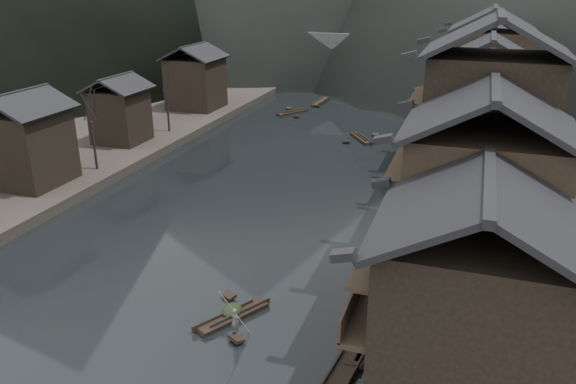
% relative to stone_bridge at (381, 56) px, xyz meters
% --- Properties ---
extents(water, '(300.00, 300.00, 0.00)m').
position_rel_stone_bridge_xyz_m(water, '(0.00, -72.00, -5.11)').
color(water, black).
rests_on(water, ground).
extents(left_bank, '(40.00, 200.00, 1.20)m').
position_rel_stone_bridge_xyz_m(left_bank, '(-35.00, -32.00, -4.51)').
color(left_bank, '#2D2823').
rests_on(left_bank, ground).
extents(stilt_houses, '(9.00, 67.60, 16.77)m').
position_rel_stone_bridge_xyz_m(stilt_houses, '(17.28, -52.49, 3.90)').
color(stilt_houses, black).
rests_on(stilt_houses, ground).
extents(left_houses, '(8.10, 53.20, 8.73)m').
position_rel_stone_bridge_xyz_m(left_houses, '(-20.50, -51.88, 0.55)').
color(left_houses, black).
rests_on(left_houses, left_bank).
extents(bare_trees, '(3.97, 43.80, 7.94)m').
position_rel_stone_bridge_xyz_m(bare_trees, '(-17.00, -66.00, 1.66)').
color(bare_trees, black).
rests_on(bare_trees, left_bank).
extents(moored_sampans, '(2.99, 72.01, 0.47)m').
position_rel_stone_bridge_xyz_m(moored_sampans, '(12.08, -45.67, -4.91)').
color(moored_sampans, black).
rests_on(moored_sampans, water).
extents(midriver_boats, '(15.67, 23.73, 0.45)m').
position_rel_stone_bridge_xyz_m(midriver_boats, '(-3.46, -25.57, -4.91)').
color(midriver_boats, black).
rests_on(midriver_boats, water).
extents(stone_bridge, '(40.00, 6.00, 9.00)m').
position_rel_stone_bridge_xyz_m(stone_bridge, '(0.00, 0.00, 0.00)').
color(stone_bridge, '#4C4C4F').
rests_on(stone_bridge, ground).
extents(hero_sampan, '(3.20, 4.79, 0.44)m').
position_rel_stone_bridge_xyz_m(hero_sampan, '(4.71, -74.68, -4.91)').
color(hero_sampan, black).
rests_on(hero_sampan, water).
extents(cargo_heap, '(1.11, 1.45, 0.66)m').
position_rel_stone_bridge_xyz_m(cargo_heap, '(4.59, -74.48, -4.34)').
color(cargo_heap, black).
rests_on(cargo_heap, hero_sampan).
extents(boatman, '(0.69, 0.58, 1.61)m').
position_rel_stone_bridge_xyz_m(boatman, '(5.57, -76.21, -3.87)').
color(boatman, '#59595B').
rests_on(boatman, hero_sampan).
extents(bamboo_pole, '(1.38, 1.69, 3.87)m').
position_rel_stone_bridge_xyz_m(bamboo_pole, '(5.77, -76.21, -1.13)').
color(bamboo_pole, '#8C7A51').
rests_on(bamboo_pole, boatman).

